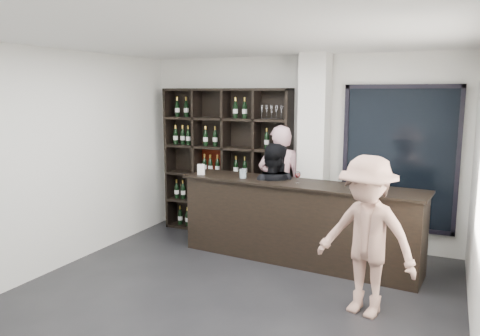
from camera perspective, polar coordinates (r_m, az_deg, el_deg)
The scene contains 12 objects.
floor at distance 5.37m, azimuth -2.60°, elevation -16.70°, with size 5.00×5.50×0.01m, color black.
wine_shelf at distance 7.72m, azimuth -1.68°, elevation 0.75°, with size 2.20×0.35×2.40m, color black, non-canonical shape.
structural_column at distance 7.07m, azimuth 8.97°, elevation 1.89°, with size 0.40×0.40×2.90m, color silver.
glass_panel at distance 7.08m, azimuth 18.84°, elevation 1.11°, with size 1.60×0.08×2.10m.
tasting_counter at distance 6.57m, azimuth 7.09°, elevation -6.54°, with size 3.40×0.70×1.12m.
taster_pink at distance 7.24m, azimuth 4.89°, elevation -2.07°, with size 0.68×0.44×1.85m, color #DDA7B0.
taster_black at distance 6.81m, azimuth 3.97°, elevation -3.75°, with size 0.79×0.61×1.62m, color black.
customer at distance 5.11m, azimuth 15.16°, elevation -8.05°, with size 1.10×0.63×1.71m, color tan.
wine_glass at distance 6.37m, azimuth 7.05°, elevation -1.05°, with size 0.08×0.08×0.18m, color white, non-canonical shape.
spit_cup at distance 6.71m, azimuth 0.36°, elevation -0.69°, with size 0.10×0.10×0.13m, color #CDEAF6.
napkin_stack at distance 6.22m, azimuth 15.83°, elevation -2.35°, with size 0.13×0.13×0.02m, color white.
card_stand at distance 7.00m, azimuth -4.76°, elevation -0.18°, with size 0.11×0.05×0.16m, color white.
Camera 1 is at (2.19, -4.30, 2.35)m, focal length 35.00 mm.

